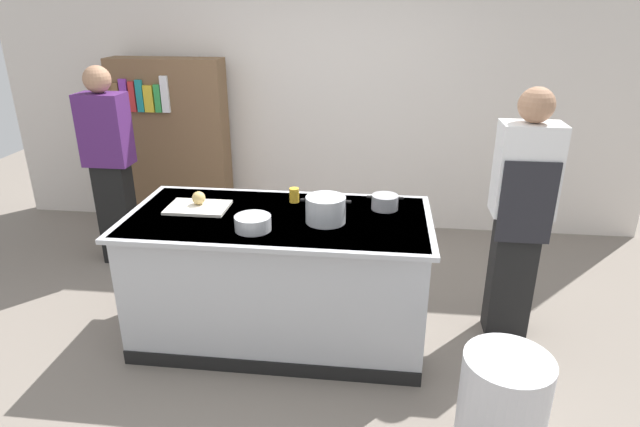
% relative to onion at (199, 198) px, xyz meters
% --- Properties ---
extents(ground_plane, '(10.00, 10.00, 0.00)m').
position_rel_onion_xyz_m(ground_plane, '(0.56, -0.10, -0.96)').
color(ground_plane, slate).
extents(back_wall, '(6.40, 0.12, 3.00)m').
position_rel_onion_xyz_m(back_wall, '(0.56, 2.00, 0.54)').
color(back_wall, silver).
rests_on(back_wall, ground_plane).
extents(counter_island, '(1.98, 0.98, 0.90)m').
position_rel_onion_xyz_m(counter_island, '(0.56, -0.10, -0.50)').
color(counter_island, '#B7BABF').
rests_on(counter_island, ground_plane).
extents(cutting_board, '(0.40, 0.28, 0.02)m').
position_rel_onion_xyz_m(cutting_board, '(0.00, -0.03, -0.05)').
color(cutting_board, silver).
rests_on(cutting_board, counter_island).
extents(onion, '(0.09, 0.09, 0.09)m').
position_rel_onion_xyz_m(onion, '(0.00, 0.00, 0.00)').
color(onion, tan).
rests_on(onion, cutting_board).
extents(stock_pot, '(0.32, 0.25, 0.17)m').
position_rel_onion_xyz_m(stock_pot, '(0.88, -0.16, 0.02)').
color(stock_pot, '#B7BABF').
rests_on(stock_pot, counter_island).
extents(sauce_pan, '(0.24, 0.18, 0.10)m').
position_rel_onion_xyz_m(sauce_pan, '(1.24, 0.11, -0.02)').
color(sauce_pan, '#99999E').
rests_on(sauce_pan, counter_island).
extents(mixing_bowl, '(0.22, 0.22, 0.09)m').
position_rel_onion_xyz_m(mixing_bowl, '(0.45, -0.33, -0.02)').
color(mixing_bowl, '#B7BABF').
rests_on(mixing_bowl, counter_island).
extents(juice_cup, '(0.07, 0.07, 0.10)m').
position_rel_onion_xyz_m(juice_cup, '(0.62, 0.17, -0.01)').
color(juice_cup, yellow).
rests_on(juice_cup, counter_island).
extents(trash_bin, '(0.44, 0.44, 0.57)m').
position_rel_onion_xyz_m(trash_bin, '(1.87, -0.99, -0.68)').
color(trash_bin, silver).
rests_on(trash_bin, ground_plane).
extents(person_chef, '(0.38, 0.25, 1.72)m').
position_rel_onion_xyz_m(person_chef, '(2.13, 0.13, -0.05)').
color(person_chef, black).
rests_on(person_chef, ground_plane).
extents(person_guest, '(0.38, 0.24, 1.72)m').
position_rel_onion_xyz_m(person_guest, '(-1.09, 0.88, -0.05)').
color(person_guest, black).
rests_on(person_guest, ground_plane).
extents(bookshelf, '(1.10, 0.31, 1.70)m').
position_rel_onion_xyz_m(bookshelf, '(-0.85, 1.70, -0.11)').
color(bookshelf, brown).
rests_on(bookshelf, ground_plane).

